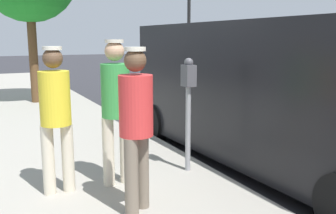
{
  "coord_description": "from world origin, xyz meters",
  "views": [
    {
      "loc": [
        3.76,
        4.61,
        1.92
      ],
      "look_at": [
        1.65,
        0.41,
        1.05
      ],
      "focal_mm": 39.82,
      "sensor_mm": 36.0,
      "label": 1
    }
  ],
  "objects_px": {
    "pedestrian_in_green": "(116,103)",
    "pedestrian_in_yellow": "(56,111)",
    "parking_meter_near": "(188,95)",
    "pedestrian_in_red": "(136,120)",
    "traffic_light_corner": "(204,5)",
    "parked_van": "(273,90)"
  },
  "relations": [
    {
      "from": "pedestrian_in_green",
      "to": "pedestrian_in_yellow",
      "type": "bearing_deg",
      "value": -4.55
    },
    {
      "from": "pedestrian_in_green",
      "to": "pedestrian_in_yellow",
      "type": "xyz_separation_m",
      "value": [
        0.69,
        -0.05,
        -0.05
      ]
    },
    {
      "from": "parking_meter_near",
      "to": "pedestrian_in_green",
      "type": "height_order",
      "value": "pedestrian_in_green"
    },
    {
      "from": "pedestrian_in_yellow",
      "to": "pedestrian_in_red",
      "type": "height_order",
      "value": "pedestrian_in_red"
    },
    {
      "from": "pedestrian_in_green",
      "to": "pedestrian_in_yellow",
      "type": "distance_m",
      "value": 0.69
    },
    {
      "from": "pedestrian_in_yellow",
      "to": "traffic_light_corner",
      "type": "xyz_separation_m",
      "value": [
        -9.32,
        -11.8,
        2.4
      ]
    },
    {
      "from": "parking_meter_near",
      "to": "pedestrian_in_red",
      "type": "xyz_separation_m",
      "value": [
        1.07,
        0.83,
        -0.06
      ]
    },
    {
      "from": "pedestrian_in_yellow",
      "to": "pedestrian_in_green",
      "type": "bearing_deg",
      "value": 175.45
    },
    {
      "from": "pedestrian_in_red",
      "to": "traffic_light_corner",
      "type": "xyz_separation_m",
      "value": [
        -8.69,
        -12.66,
        2.4
      ]
    },
    {
      "from": "parking_meter_near",
      "to": "pedestrian_in_yellow",
      "type": "bearing_deg",
      "value": -0.9
    },
    {
      "from": "parking_meter_near",
      "to": "pedestrian_in_yellow",
      "type": "distance_m",
      "value": 1.7
    },
    {
      "from": "traffic_light_corner",
      "to": "parked_van",
      "type": "bearing_deg",
      "value": 62.56
    },
    {
      "from": "parking_meter_near",
      "to": "parked_van",
      "type": "bearing_deg",
      "value": -177.84
    },
    {
      "from": "pedestrian_in_red",
      "to": "traffic_light_corner",
      "type": "bearing_deg",
      "value": -124.46
    },
    {
      "from": "pedestrian_in_green",
      "to": "pedestrian_in_red",
      "type": "distance_m",
      "value": 0.8
    },
    {
      "from": "parked_van",
      "to": "traffic_light_corner",
      "type": "xyz_separation_m",
      "value": [
        -6.11,
        -11.77,
        2.36
      ]
    },
    {
      "from": "parking_meter_near",
      "to": "pedestrian_in_green",
      "type": "distance_m",
      "value": 1.01
    },
    {
      "from": "pedestrian_in_green",
      "to": "parked_van",
      "type": "relative_size",
      "value": 0.33
    },
    {
      "from": "parked_van",
      "to": "pedestrian_in_red",
      "type": "bearing_deg",
      "value": 18.98
    },
    {
      "from": "parking_meter_near",
      "to": "pedestrian_in_green",
      "type": "bearing_deg",
      "value": 1.61
    },
    {
      "from": "parking_meter_near",
      "to": "pedestrian_in_red",
      "type": "relative_size",
      "value": 0.9
    },
    {
      "from": "pedestrian_in_green",
      "to": "traffic_light_corner",
      "type": "bearing_deg",
      "value": -126.03
    }
  ]
}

